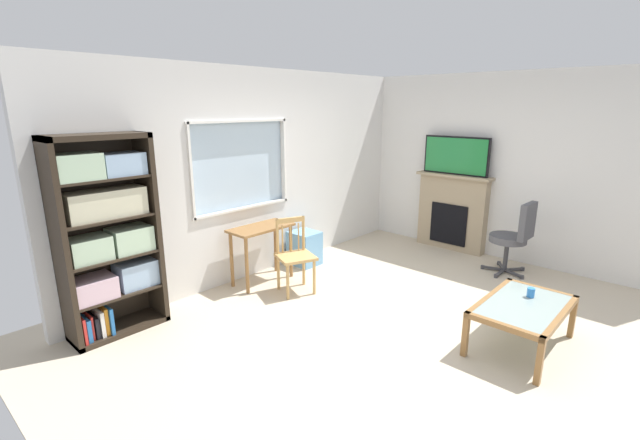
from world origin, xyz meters
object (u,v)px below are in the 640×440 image
at_px(wooden_chair, 295,255).
at_px(bookshelf, 107,233).
at_px(tv, 456,156).
at_px(coffee_table, 523,310).
at_px(office_chair, 515,235).
at_px(fireplace, 452,212).
at_px(sippy_cup, 531,292).
at_px(plastic_drawer_unit, 304,248).
at_px(desk_under_window, 261,238).

bearing_deg(wooden_chair, bookshelf, 161.73).
height_order(tv, coffee_table, tv).
xyz_separation_m(office_chair, coffee_table, (-1.81, -0.72, -0.18)).
bearing_deg(wooden_chair, tv, -12.80).
relative_size(fireplace, tv, 1.16).
height_order(wooden_chair, fireplace, fireplace).
height_order(tv, sippy_cup, tv).
bearing_deg(plastic_drawer_unit, wooden_chair, -142.57).
bearing_deg(desk_under_window, bookshelf, 176.61).
bearing_deg(fireplace, office_chair, -112.14).
bearing_deg(tv, bookshelf, 164.96).
height_order(coffee_table, sippy_cup, sippy_cup).
bearing_deg(desk_under_window, plastic_drawer_unit, 3.49).
bearing_deg(fireplace, coffee_table, -140.92).
relative_size(wooden_chair, sippy_cup, 10.00).
bearing_deg(fireplace, sippy_cup, -138.44).
bearing_deg(coffee_table, plastic_drawer_unit, 86.41).
xyz_separation_m(desk_under_window, tv, (2.88, -1.15, 0.88)).
relative_size(desk_under_window, sippy_cup, 9.19).
relative_size(wooden_chair, office_chair, 0.90).
distance_m(fireplace, sippy_cup, 2.77).
bearing_deg(wooden_chair, office_chair, -36.66).
xyz_separation_m(plastic_drawer_unit, tv, (2.06, -1.20, 1.24)).
relative_size(bookshelf, fireplace, 1.65).
bearing_deg(sippy_cup, plastic_drawer_unit, 90.18).
bearing_deg(coffee_table, sippy_cup, 2.44).
bearing_deg(office_chair, wooden_chair, 143.34).
bearing_deg(coffee_table, tv, 39.30).
bearing_deg(office_chair, coffee_table, -158.32).
relative_size(bookshelf, tv, 1.92).
distance_m(bookshelf, tv, 4.88).
relative_size(plastic_drawer_unit, coffee_table, 0.45).
bearing_deg(wooden_chair, sippy_cup, -73.11).
bearing_deg(coffee_table, office_chair, 21.68).
height_order(wooden_chair, office_chair, office_chair).
height_order(plastic_drawer_unit, coffee_table, plastic_drawer_unit).
relative_size(bookshelf, wooden_chair, 2.18).
distance_m(wooden_chair, fireplace, 2.89).
height_order(bookshelf, fireplace, bookshelf).
xyz_separation_m(wooden_chair, coffee_table, (0.55, -2.48, -0.09)).
distance_m(bookshelf, wooden_chair, 2.07).
bearing_deg(sippy_cup, coffee_table, -177.56).
bearing_deg(desk_under_window, tv, -21.82).
height_order(desk_under_window, sippy_cup, desk_under_window).
bearing_deg(coffee_table, fireplace, 39.08).
bearing_deg(desk_under_window, wooden_chair, -81.17).
bearing_deg(office_chair, plastic_drawer_unit, 124.90).
relative_size(desk_under_window, wooden_chair, 0.92).
xyz_separation_m(wooden_chair, sippy_cup, (0.75, -2.47, 0.01)).
xyz_separation_m(plastic_drawer_unit, fireplace, (2.08, -1.20, 0.36)).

